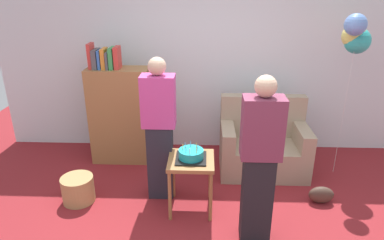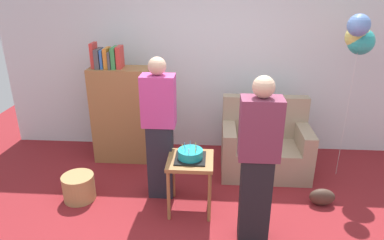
{
  "view_description": "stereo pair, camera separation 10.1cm",
  "coord_description": "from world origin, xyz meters",
  "px_view_note": "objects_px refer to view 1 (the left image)",
  "views": [
    {
      "loc": [
        -0.06,
        -2.79,
        2.35
      ],
      "look_at": [
        -0.2,
        0.67,
        0.95
      ],
      "focal_mm": 32.49,
      "sensor_mm": 36.0,
      "label": 1
    },
    {
      "loc": [
        0.04,
        -2.78,
        2.35
      ],
      "look_at": [
        -0.2,
        0.67,
        0.95
      ],
      "focal_mm": 32.49,
      "sensor_mm": 36.0,
      "label": 2
    }
  ],
  "objects_px": {
    "birthday_cake": "(191,155)",
    "wicker_basket": "(78,189)",
    "bookshelf": "(120,113)",
    "side_table": "(191,167)",
    "handbag": "(321,195)",
    "person_blowing_candles": "(159,130)",
    "couch": "(263,146)",
    "balloon_bunch": "(356,36)",
    "person_holding_cake": "(260,161)"
  },
  "relations": [
    {
      "from": "wicker_basket",
      "to": "handbag",
      "type": "distance_m",
      "value": 2.75
    },
    {
      "from": "couch",
      "to": "side_table",
      "type": "relative_size",
      "value": 1.8
    },
    {
      "from": "birthday_cake",
      "to": "person_blowing_candles",
      "type": "bearing_deg",
      "value": 145.17
    },
    {
      "from": "side_table",
      "to": "balloon_bunch",
      "type": "relative_size",
      "value": 0.3
    },
    {
      "from": "side_table",
      "to": "person_holding_cake",
      "type": "relative_size",
      "value": 0.38
    },
    {
      "from": "couch",
      "to": "bookshelf",
      "type": "relative_size",
      "value": 0.68
    },
    {
      "from": "wicker_basket",
      "to": "birthday_cake",
      "type": "bearing_deg",
      "value": -3.86
    },
    {
      "from": "bookshelf",
      "to": "side_table",
      "type": "relative_size",
      "value": 2.64
    },
    {
      "from": "couch",
      "to": "side_table",
      "type": "height_order",
      "value": "couch"
    },
    {
      "from": "side_table",
      "to": "balloon_bunch",
      "type": "bearing_deg",
      "value": 25.89
    },
    {
      "from": "bookshelf",
      "to": "balloon_bunch",
      "type": "height_order",
      "value": "balloon_bunch"
    },
    {
      "from": "handbag",
      "to": "birthday_cake",
      "type": "bearing_deg",
      "value": -173.85
    },
    {
      "from": "birthday_cake",
      "to": "wicker_basket",
      "type": "xyz_separation_m",
      "value": [
        -1.29,
        0.09,
        -0.51
      ]
    },
    {
      "from": "side_table",
      "to": "balloon_bunch",
      "type": "height_order",
      "value": "balloon_bunch"
    },
    {
      "from": "side_table",
      "to": "person_blowing_candles",
      "type": "relative_size",
      "value": 0.38
    },
    {
      "from": "balloon_bunch",
      "to": "person_blowing_candles",
      "type": "bearing_deg",
      "value": -163.6
    },
    {
      "from": "birthday_cake",
      "to": "balloon_bunch",
      "type": "bearing_deg",
      "value": 25.89
    },
    {
      "from": "couch",
      "to": "bookshelf",
      "type": "bearing_deg",
      "value": 173.69
    },
    {
      "from": "bookshelf",
      "to": "person_holding_cake",
      "type": "relative_size",
      "value": 0.99
    },
    {
      "from": "couch",
      "to": "side_table",
      "type": "bearing_deg",
      "value": -135.08
    },
    {
      "from": "birthday_cake",
      "to": "person_blowing_candles",
      "type": "xyz_separation_m",
      "value": [
        -0.36,
        0.25,
        0.17
      ]
    },
    {
      "from": "bookshelf",
      "to": "wicker_basket",
      "type": "bearing_deg",
      "value": -105.61
    },
    {
      "from": "person_holding_cake",
      "to": "wicker_basket",
      "type": "distance_m",
      "value": 2.1
    },
    {
      "from": "couch",
      "to": "handbag",
      "type": "bearing_deg",
      "value": -52.65
    },
    {
      "from": "couch",
      "to": "balloon_bunch",
      "type": "bearing_deg",
      "value": 0.04
    },
    {
      "from": "person_holding_cake",
      "to": "handbag",
      "type": "xyz_separation_m",
      "value": [
        0.83,
        0.59,
        -0.73
      ]
    },
    {
      "from": "birthday_cake",
      "to": "handbag",
      "type": "bearing_deg",
      "value": 6.15
    },
    {
      "from": "person_holding_cake",
      "to": "balloon_bunch",
      "type": "height_order",
      "value": "balloon_bunch"
    },
    {
      "from": "balloon_bunch",
      "to": "handbag",
      "type": "bearing_deg",
      "value": -117.54
    },
    {
      "from": "person_blowing_candles",
      "to": "couch",
      "type": "bearing_deg",
      "value": 23.25
    },
    {
      "from": "wicker_basket",
      "to": "balloon_bunch",
      "type": "relative_size",
      "value": 0.18
    },
    {
      "from": "couch",
      "to": "handbag",
      "type": "relative_size",
      "value": 3.93
    },
    {
      "from": "couch",
      "to": "person_holding_cake",
      "type": "bearing_deg",
      "value": -101.2
    },
    {
      "from": "couch",
      "to": "person_holding_cake",
      "type": "xyz_separation_m",
      "value": [
        -0.26,
        -1.32,
        0.49
      ]
    },
    {
      "from": "handbag",
      "to": "bookshelf",
      "type": "bearing_deg",
      "value": 158.94
    },
    {
      "from": "person_blowing_candles",
      "to": "birthday_cake",
      "type": "bearing_deg",
      "value": -38.88
    },
    {
      "from": "bookshelf",
      "to": "birthday_cake",
      "type": "distance_m",
      "value": 1.49
    },
    {
      "from": "balloon_bunch",
      "to": "birthday_cake",
      "type": "bearing_deg",
      "value": -154.11
    },
    {
      "from": "couch",
      "to": "person_blowing_candles",
      "type": "distance_m",
      "value": 1.5
    },
    {
      "from": "birthday_cake",
      "to": "person_holding_cake",
      "type": "height_order",
      "value": "person_holding_cake"
    },
    {
      "from": "bookshelf",
      "to": "person_blowing_candles",
      "type": "bearing_deg",
      "value": -53.12
    },
    {
      "from": "couch",
      "to": "birthday_cake",
      "type": "xyz_separation_m",
      "value": [
        -0.9,
        -0.9,
        0.32
      ]
    },
    {
      "from": "wicker_basket",
      "to": "balloon_bunch",
      "type": "height_order",
      "value": "balloon_bunch"
    },
    {
      "from": "person_holding_cake",
      "to": "bookshelf",
      "type": "bearing_deg",
      "value": -55.26
    },
    {
      "from": "couch",
      "to": "balloon_bunch",
      "type": "height_order",
      "value": "balloon_bunch"
    },
    {
      "from": "couch",
      "to": "birthday_cake",
      "type": "bearing_deg",
      "value": -135.08
    },
    {
      "from": "balloon_bunch",
      "to": "side_table",
      "type": "bearing_deg",
      "value": -154.11
    },
    {
      "from": "wicker_basket",
      "to": "handbag",
      "type": "height_order",
      "value": "wicker_basket"
    },
    {
      "from": "side_table",
      "to": "balloon_bunch",
      "type": "distance_m",
      "value": 2.4
    },
    {
      "from": "side_table",
      "to": "handbag",
      "type": "height_order",
      "value": "side_table"
    }
  ]
}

